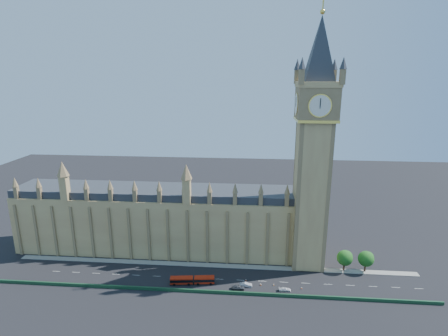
# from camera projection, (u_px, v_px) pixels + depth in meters

# --- Properties ---
(ground) EXTENTS (400.00, 400.00, 0.00)m
(ground) POSITION_uv_depth(u_px,v_px,m) (209.00, 279.00, 131.31)
(ground) COLOR black
(ground) RESTS_ON ground
(palace_westminster) EXTENTS (120.00, 20.00, 28.00)m
(palace_westminster) POSITION_uv_depth(u_px,v_px,m) (157.00, 219.00, 150.99)
(palace_westminster) COLOR #AB8552
(palace_westminster) RESTS_ON ground
(elizabeth_tower) EXTENTS (20.59, 20.59, 105.00)m
(elizabeth_tower) POSITION_uv_depth(u_px,v_px,m) (315.00, 130.00, 127.81)
(elizabeth_tower) COLOR #AB8552
(elizabeth_tower) RESTS_ON ground
(bridge_parapet) EXTENTS (160.00, 0.60, 1.20)m
(bridge_parapet) POSITION_uv_depth(u_px,v_px,m) (205.00, 291.00, 122.48)
(bridge_parapet) COLOR #1E4C2D
(bridge_parapet) RESTS_ON ground
(kerb_north) EXTENTS (160.00, 3.00, 0.16)m
(kerb_north) POSITION_uv_depth(u_px,v_px,m) (212.00, 265.00, 140.44)
(kerb_north) COLOR gray
(kerb_north) RESTS_ON ground
(tree_east_near) EXTENTS (6.00, 6.00, 8.50)m
(tree_east_near) POSITION_uv_depth(u_px,v_px,m) (345.00, 258.00, 135.36)
(tree_east_near) COLOR #382619
(tree_east_near) RESTS_ON ground
(tree_east_far) EXTENTS (6.00, 6.00, 8.50)m
(tree_east_far) POSITION_uv_depth(u_px,v_px,m) (367.00, 258.00, 134.71)
(tree_east_far) COLOR #382619
(tree_east_far) RESTS_ON ground
(red_bus) EXTENTS (16.31, 4.23, 2.74)m
(red_bus) POSITION_uv_depth(u_px,v_px,m) (192.00, 280.00, 127.72)
(red_bus) COLOR #B9200C
(red_bus) RESTS_ON ground
(car_grey) EXTENTS (4.69, 1.95, 1.59)m
(car_grey) POSITION_uv_depth(u_px,v_px,m) (238.00, 287.00, 124.59)
(car_grey) COLOR #3C3E43
(car_grey) RESTS_ON ground
(car_silver) EXTENTS (4.52, 1.66, 1.48)m
(car_silver) POSITION_uv_depth(u_px,v_px,m) (246.00, 285.00, 126.14)
(car_silver) COLOR #AEAFB6
(car_silver) RESTS_ON ground
(car_white) EXTENTS (4.40, 2.17, 1.23)m
(car_white) POSITION_uv_depth(u_px,v_px,m) (285.00, 289.00, 123.62)
(car_white) COLOR silver
(car_white) RESTS_ON ground
(cone_a) EXTENTS (0.49, 0.49, 0.62)m
(cone_a) POSITION_uv_depth(u_px,v_px,m) (274.00, 285.00, 126.98)
(cone_a) COLOR black
(cone_a) RESTS_ON ground
(cone_b) EXTENTS (0.46, 0.46, 0.65)m
(cone_b) POSITION_uv_depth(u_px,v_px,m) (246.00, 280.00, 129.88)
(cone_b) COLOR black
(cone_b) RESTS_ON ground
(cone_c) EXTENTS (0.51, 0.51, 0.64)m
(cone_c) POSITION_uv_depth(u_px,v_px,m) (302.00, 288.00, 124.94)
(cone_c) COLOR black
(cone_c) RESTS_ON ground
(cone_d) EXTENTS (0.54, 0.54, 0.79)m
(cone_d) POSITION_uv_depth(u_px,v_px,m) (261.00, 284.00, 127.02)
(cone_d) COLOR black
(cone_d) RESTS_ON ground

